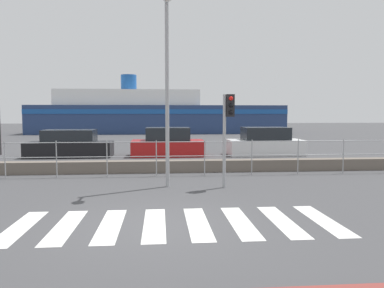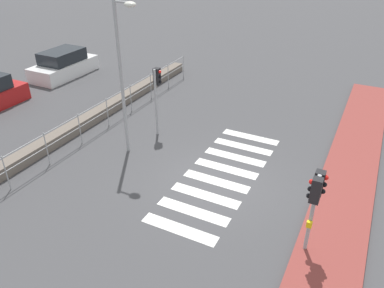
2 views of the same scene
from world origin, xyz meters
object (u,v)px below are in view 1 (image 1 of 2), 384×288
at_px(streetlamp, 167,70).
at_px(parked_car_red, 168,144).
at_px(parked_car_black, 70,145).
at_px(parked_car_white, 265,143).
at_px(ferry_boat, 153,115).
at_px(traffic_light_far, 228,119).

bearing_deg(streetlamp, parked_car_red, 88.78).
distance_m(parked_car_black, parked_car_white, 10.53).
height_order(parked_car_red, parked_car_white, parked_car_red).
distance_m(ferry_boat, parked_car_red, 24.34).
relative_size(parked_car_black, parked_car_red, 1.13).
relative_size(streetlamp, ferry_boat, 0.20).
relative_size(streetlamp, parked_car_red, 1.49).
xyz_separation_m(ferry_boat, parked_car_black, (-3.90, -24.27, -1.51)).
distance_m(traffic_light_far, streetlamp, 2.37).
relative_size(parked_car_black, parked_car_white, 1.07).
bearing_deg(parked_car_white, traffic_light_far, -112.75).
bearing_deg(ferry_boat, traffic_light_far, -84.97).
distance_m(streetlamp, parked_car_black, 10.45).
height_order(parked_car_black, parked_car_red, parked_car_red).
xyz_separation_m(parked_car_black, parked_car_white, (10.53, -0.00, 0.04)).
xyz_separation_m(parked_car_red, parked_car_white, (5.37, 0.00, -0.00)).
relative_size(ferry_boat, parked_car_red, 7.46).
distance_m(parked_car_black, parked_car_red, 5.16).
height_order(traffic_light_far, parked_car_black, traffic_light_far).
height_order(streetlamp, parked_car_black, streetlamp).
relative_size(streetlamp, parked_car_black, 1.32).
distance_m(parked_car_red, parked_car_white, 5.37).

